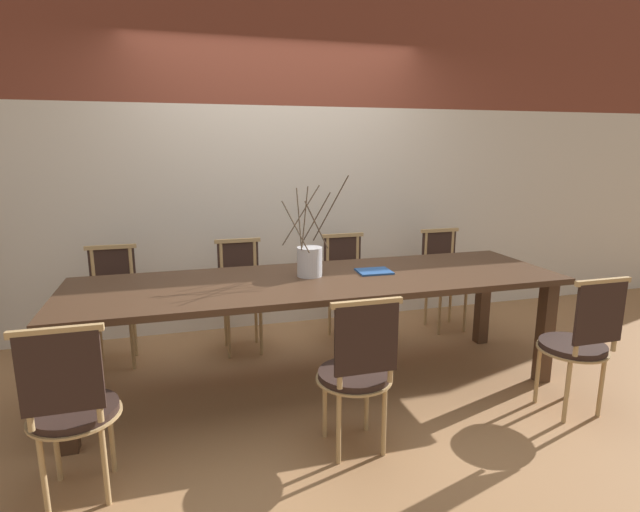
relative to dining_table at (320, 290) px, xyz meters
The scene contains 12 objects.
ground_plane 0.68m from the dining_table, ahead, with size 16.00×16.00×0.00m, color #9E7047.
wall_rear 1.61m from the dining_table, 90.00° to the left, with size 12.00×0.06×3.20m.
dining_table is the anchor object (origin of this frame).
chair_near_leftend 1.61m from the dining_table, 150.23° to the right, with size 0.41×0.41×0.89m.
chair_near_left 0.82m from the dining_table, 91.78° to the right, with size 0.41×0.41×0.89m.
chair_near_center 1.61m from the dining_table, 29.75° to the right, with size 0.41×0.41×0.89m.
chair_far_leftend 1.61m from the dining_table, 150.12° to the left, with size 0.41×0.41×0.89m.
chair_far_left 0.93m from the dining_table, 118.44° to the left, with size 0.41×0.41×0.89m.
chair_far_center 0.94m from the dining_table, 59.80° to the left, with size 0.41×0.41×0.89m.
chair_far_right 1.61m from the dining_table, 29.79° to the left, with size 0.41×0.41×0.89m.
vase_centerpiece 0.21m from the dining_table, 122.71° to the left, with size 0.42×0.42×0.67m.
book_stack 0.42m from the dining_table, ahead, with size 0.24×0.20×0.01m.
Camera 1 is at (-0.88, -3.06, 1.61)m, focal length 28.00 mm.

